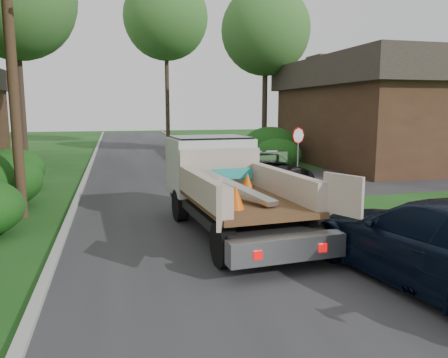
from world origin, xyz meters
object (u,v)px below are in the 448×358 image
utility_pole (10,41)px  house_right (386,111)px  black_pickup (264,171)px  tree_center_far (166,18)px  flatbed_truck (222,179)px  navy_suv (439,243)px  tree_right_far (266,31)px  stop_sign (298,143)px

utility_pole → house_right: (18.48, 9.02, -2.01)m
black_pickup → utility_pole: bearing=-167.1°
tree_center_far → flatbed_truck: (-1.87, -27.38, -9.65)m
utility_pole → navy_suv: utility_pole is taller
tree_right_far → navy_suv: tree_right_far is taller
stop_sign → tree_center_far: bearing=98.7°
house_right → tree_center_far: bearing=124.5°
house_right → tree_right_far: tree_right_far is taller
stop_sign → utility_pole: 11.91m
stop_sign → tree_right_far: tree_right_far is taller
stop_sign → black_pickup: (-2.04, -1.26, -1.03)m
tree_right_far → navy_suv: 24.20m
stop_sign → navy_suv: bearing=-101.1°
tree_right_far → navy_suv: bearing=-101.5°
utility_pole → navy_suv: (8.42, -7.48, -4.34)m
stop_sign → tree_center_far: (-3.20, 21.00, 9.20)m
utility_pole → flatbed_truck: size_ratio=1.51×
flatbed_truck → stop_sign: bearing=47.3°
flatbed_truck → navy_suv: 5.86m
black_pickup → house_right: bearing=27.7°
house_right → flatbed_truck: size_ratio=1.95×
black_pickup → navy_suv: 10.25m
stop_sign → utility_pole: (-10.68, -4.02, 3.40)m
flatbed_truck → utility_pole: bearing=152.9°
house_right → navy_suv: house_right is taller
utility_pole → tree_center_far: (7.48, 25.02, 5.81)m
tree_center_far → black_pickup: tree_center_far is taller
stop_sign → navy_suv: (-2.26, -11.50, -0.94)m
stop_sign → tree_center_far: 23.15m
flatbed_truck → black_pickup: flatbed_truck is taller
stop_sign → navy_suv: 11.76m
tree_right_far → black_pickup: 15.13m
stop_sign → utility_pole: size_ratio=0.25×
black_pickup → flatbed_truck: bearing=-125.4°
flatbed_truck → house_right: bearing=37.3°
tree_center_far → navy_suv: size_ratio=2.54×
flatbed_truck → black_pickup: (3.03, 5.13, -0.59)m
black_pickup → stop_sign: bearing=26.8°
utility_pole → flatbed_truck: 7.20m
stop_sign → house_right: bearing=32.7°
house_right → tree_center_far: size_ratio=0.89×
stop_sign → flatbed_truck: stop_sign is taller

